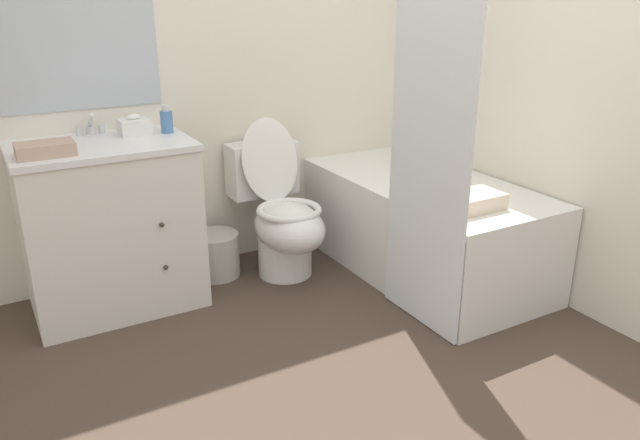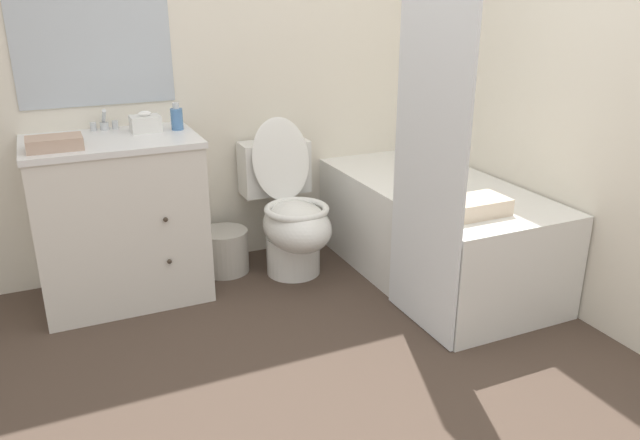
% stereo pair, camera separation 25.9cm
% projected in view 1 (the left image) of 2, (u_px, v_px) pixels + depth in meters
% --- Properties ---
extents(ground_plane, '(14.00, 14.00, 0.00)m').
position_uv_depth(ground_plane, '(401.00, 398.00, 2.53)').
color(ground_plane, '#47382D').
extents(wall_back, '(8.00, 0.06, 2.50)m').
position_uv_depth(wall_back, '(227.00, 47.00, 3.47)').
color(wall_back, silver).
rests_on(wall_back, ground_plane).
extents(wall_right, '(0.05, 2.67, 2.50)m').
position_uv_depth(wall_right, '(505.00, 49.00, 3.35)').
color(wall_right, silver).
rests_on(wall_right, ground_plane).
extents(vanity_cabinet, '(0.84, 0.58, 0.86)m').
position_uv_depth(vanity_cabinet, '(110.00, 224.00, 3.14)').
color(vanity_cabinet, silver).
rests_on(vanity_cabinet, ground_plane).
extents(sink_faucet, '(0.14, 0.12, 0.12)m').
position_uv_depth(sink_faucet, '(91.00, 128.00, 3.15)').
color(sink_faucet, silver).
rests_on(sink_faucet, vanity_cabinet).
extents(toilet, '(0.40, 0.68, 0.88)m').
position_uv_depth(toilet, '(281.00, 216.00, 3.54)').
color(toilet, white).
rests_on(toilet, ground_plane).
extents(bathtub, '(0.75, 1.49, 0.55)m').
position_uv_depth(bathtub, '(424.00, 226.00, 3.58)').
color(bathtub, white).
rests_on(bathtub, ground_plane).
extents(shower_curtain, '(0.02, 0.55, 1.93)m').
position_uv_depth(shower_curtain, '(430.00, 128.00, 2.78)').
color(shower_curtain, white).
rests_on(shower_curtain, ground_plane).
extents(wastebasket, '(0.27, 0.27, 0.25)m').
position_uv_depth(wastebasket, '(215.00, 255.00, 3.57)').
color(wastebasket, '#B7B2A8').
rests_on(wastebasket, ground_plane).
extents(tissue_box, '(0.15, 0.13, 0.11)m').
position_uv_depth(tissue_box, '(135.00, 127.00, 3.14)').
color(tissue_box, white).
rests_on(tissue_box, vanity_cabinet).
extents(soap_dispenser, '(0.06, 0.06, 0.14)m').
position_uv_depth(soap_dispenser, '(167.00, 121.00, 3.18)').
color(soap_dispenser, '#4C7AB2').
rests_on(soap_dispenser, vanity_cabinet).
extents(hand_towel_folded, '(0.25, 0.16, 0.06)m').
position_uv_depth(hand_towel_folded, '(45.00, 149.00, 2.76)').
color(hand_towel_folded, tan).
rests_on(hand_towel_folded, vanity_cabinet).
extents(bath_towel_folded, '(0.33, 0.19, 0.08)m').
position_uv_depth(bath_towel_folded, '(469.00, 202.00, 3.02)').
color(bath_towel_folded, beige).
rests_on(bath_towel_folded, bathtub).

